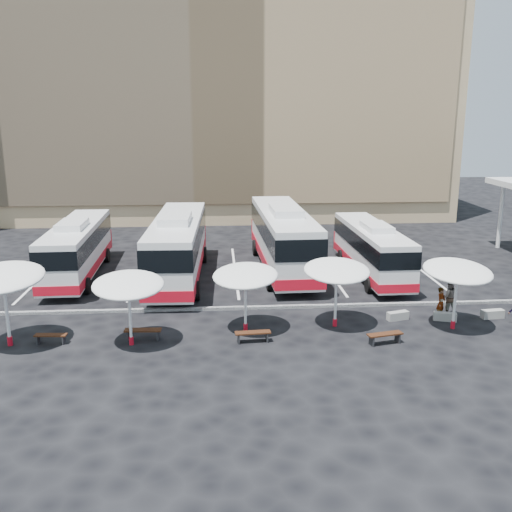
{
  "coord_description": "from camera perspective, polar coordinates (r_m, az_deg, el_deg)",
  "views": [
    {
      "loc": [
        -1.16,
        -27.43,
        9.91
      ],
      "look_at": [
        1.0,
        3.0,
        2.2
      ],
      "focal_mm": 40.0,
      "sensor_mm": 36.0,
      "label": 1
    }
  ],
  "objects": [
    {
      "name": "sunshade_3",
      "position": [
        26.81,
        8.08,
        -1.47
      ],
      "size": [
        3.16,
        3.2,
        3.23
      ],
      "rotation": [
        0.0,
        0.0,
        0.03
      ],
      "color": "white",
      "rests_on": "ground"
    },
    {
      "name": "conc_bench_1",
      "position": [
        29.52,
        18.37,
        -5.77
      ],
      "size": [
        1.14,
        0.67,
        0.41
      ],
      "primitive_type": "cube",
      "rotation": [
        0.0,
        0.0,
        -0.31
      ],
      "color": "gray",
      "rests_on": "ground"
    },
    {
      "name": "wood_bench_2",
      "position": [
        25.45,
        -0.32,
        -7.83
      ],
      "size": [
        1.61,
        0.54,
        0.48
      ],
      "rotation": [
        0.0,
        0.0,
        0.07
      ],
      "color": "black",
      "rests_on": "ground"
    },
    {
      "name": "curb_divider",
      "position": [
        29.63,
        -1.59,
        -5.21
      ],
      "size": [
        34.0,
        0.25,
        0.15
      ],
      "primitive_type": "cube",
      "color": "black",
      "rests_on": "ground"
    },
    {
      "name": "conc_bench_0",
      "position": [
        29.0,
        13.99,
        -5.81
      ],
      "size": [
        1.14,
        0.64,
        0.41
      ],
      "primitive_type": "cube",
      "rotation": [
        0.0,
        0.0,
        0.28
      ],
      "color": "gray",
      "rests_on": "ground"
    },
    {
      "name": "bay_lines",
      "position": [
        36.81,
        -2.11,
        -1.44
      ],
      "size": [
        24.15,
        12.0,
        0.01
      ],
      "color": "white",
      "rests_on": "ground"
    },
    {
      "name": "sunshade_2",
      "position": [
        25.98,
        -1.08,
        -2.0
      ],
      "size": [
        3.69,
        3.72,
        3.14
      ],
      "rotation": [
        0.0,
        0.0,
        -0.27
      ],
      "color": "white",
      "rests_on": "ground"
    },
    {
      "name": "bus_3",
      "position": [
        36.06,
        11.45,
        0.81
      ],
      "size": [
        2.67,
        10.79,
        3.41
      ],
      "rotation": [
        0.0,
        0.0,
        0.02
      ],
      "color": "white",
      "rests_on": "ground"
    },
    {
      "name": "sunshade_1",
      "position": [
        25.0,
        -12.66,
        -2.86
      ],
      "size": [
        3.43,
        3.47,
        3.22
      ],
      "rotation": [
        0.0,
        0.0,
        0.13
      ],
      "color": "white",
      "rests_on": "ground"
    },
    {
      "name": "wood_bench_0",
      "position": [
        26.88,
        -19.84,
        -7.59
      ],
      "size": [
        1.42,
        0.48,
        0.43
      ],
      "rotation": [
        0.0,
        0.0,
        -0.07
      ],
      "color": "black",
      "rests_on": "ground"
    },
    {
      "name": "sunshade_4",
      "position": [
        27.83,
        19.52,
        -1.46
      ],
      "size": [
        3.65,
        3.68,
        3.29
      ],
      "rotation": [
        0.0,
        0.0,
        0.17
      ],
      "color": "white",
      "rests_on": "ground"
    },
    {
      "name": "wood_bench_1",
      "position": [
        26.17,
        -11.24,
        -7.44
      ],
      "size": [
        1.66,
        0.53,
        0.5
      ],
      "rotation": [
        0.0,
        0.0,
        -0.06
      ],
      "color": "black",
      "rests_on": "ground"
    },
    {
      "name": "bus_2",
      "position": [
        36.64,
        2.72,
        1.98
      ],
      "size": [
        3.42,
        13.47,
        4.25
      ],
      "rotation": [
        0.0,
        0.0,
        0.03
      ],
      "color": "white",
      "rests_on": "ground"
    },
    {
      "name": "conc_bench_2",
      "position": [
        30.68,
        22.57,
        -5.38
      ],
      "size": [
        1.16,
        0.51,
        0.42
      ],
      "primitive_type": "cube",
      "rotation": [
        0.0,
        0.0,
        0.12
      ],
      "color": "gray",
      "rests_on": "ground"
    },
    {
      "name": "passenger_1",
      "position": [
        30.12,
        18.75,
        -3.91
      ],
      "size": [
        1.02,
        0.85,
        1.89
      ],
      "primitive_type": "imported",
      "rotation": [
        0.0,
        0.0,
        2.99
      ],
      "color": "black",
      "rests_on": "ground"
    },
    {
      "name": "bus_1",
      "position": [
        34.87,
        -7.82,
        1.12
      ],
      "size": [
        3.34,
        13.08,
        4.13
      ],
      "rotation": [
        0.0,
        0.0,
        -0.03
      ],
      "color": "white",
      "rests_on": "ground"
    },
    {
      "name": "sandstone_building",
      "position": [
        59.37,
        -3.07,
        16.79
      ],
      "size": [
        42.0,
        18.25,
        29.6
      ],
      "color": "tan",
      "rests_on": "ground"
    },
    {
      "name": "bus_0",
      "position": [
        36.79,
        -17.44,
        0.87
      ],
      "size": [
        2.87,
        11.46,
        3.62
      ],
      "rotation": [
        0.0,
        0.0,
        0.02
      ],
      "color": "white",
      "rests_on": "ground"
    },
    {
      "name": "wood_bench_3",
      "position": [
        25.89,
        12.76,
        -7.79
      ],
      "size": [
        1.65,
        0.77,
        0.49
      ],
      "rotation": [
        0.0,
        0.0,
        0.22
      ],
      "color": "black",
      "rests_on": "ground"
    },
    {
      "name": "passenger_0",
      "position": [
        29.71,
        18.03,
        -4.45
      ],
      "size": [
        0.66,
        0.66,
        1.55
      ],
      "primitive_type": "imported",
      "rotation": [
        0.0,
        0.0,
        0.76
      ],
      "color": "black",
      "rests_on": "ground"
    },
    {
      "name": "ground",
      "position": [
        29.19,
        -1.55,
        -5.67
      ],
      "size": [
        120.0,
        120.0,
        0.0
      ],
      "primitive_type": "plane",
      "color": "black",
      "rests_on": "ground"
    },
    {
      "name": "sunshade_0",
      "position": [
        26.5,
        -23.99,
        -2.01
      ],
      "size": [
        3.53,
        3.57,
        3.63
      ],
      "rotation": [
        0.0,
        0.0,
        -0.02
      ],
      "color": "white",
      "rests_on": "ground"
    }
  ]
}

